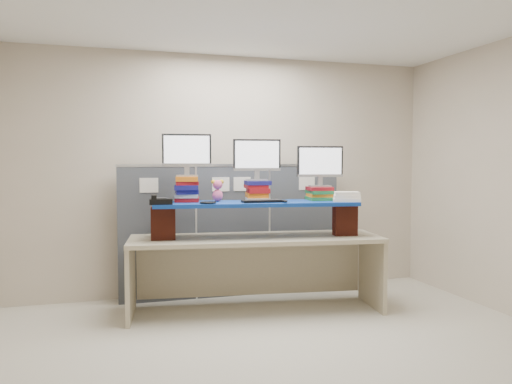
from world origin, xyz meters
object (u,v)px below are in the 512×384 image
object	(u,v)px
blue_board	(256,204)
desk	(256,252)
desk_phone	(160,201)
monitor_right	(320,164)
keyboard	(263,201)
monitor_left	(187,152)
monitor_center	(257,157)

from	to	relation	value
blue_board	desk	bearing A→B (deg)	-172.74
desk	desk_phone	bearing A→B (deg)	-171.39
monitor_right	desk	bearing A→B (deg)	-170.55
desk	keyboard	distance (m)	0.54
keyboard	desk_phone	size ratio (longest dim) A/B	1.81
desk	desk_phone	distance (m)	1.12
monitor_right	keyboard	distance (m)	0.79
desk	monitor_left	size ratio (longest dim) A/B	5.30
monitor_left	monitor_center	xyz separation A→B (m)	(0.72, -0.09, -0.05)
monitor_left	monitor_center	bearing A→B (deg)	-0.00
monitor_center	monitor_right	world-z (taller)	monitor_center
keyboard	monitor_center	bearing A→B (deg)	90.58
monitor_right	keyboard	xyz separation A→B (m)	(-0.68, -0.13, -0.38)
monitor_left	keyboard	bearing A→B (deg)	-15.78
monitor_center	monitor_right	xyz separation A→B (m)	(0.68, -0.09, -0.07)
desk	monitor_right	size ratio (longest dim) A/B	5.30
desk	keyboard	world-z (taller)	keyboard
monitor_left	desk_phone	size ratio (longest dim) A/B	2.13
desk_phone	keyboard	bearing A→B (deg)	0.98
blue_board	monitor_center	bearing A→B (deg)	76.41
desk	monitor_right	xyz separation A→B (m)	(0.72, 0.03, 0.91)
keyboard	monitor_left	bearing A→B (deg)	158.06
blue_board	monitor_right	bearing A→B (deg)	9.45
monitor_center	monitor_left	bearing A→B (deg)	180.00
blue_board	keyboard	world-z (taller)	keyboard
keyboard	desk_phone	world-z (taller)	desk_phone
blue_board	monitor_right	distance (m)	0.83
monitor_center	keyboard	xyz separation A→B (m)	(-0.00, -0.21, -0.44)
monitor_center	keyboard	size ratio (longest dim) A/B	1.18
monitor_right	monitor_left	bearing A→B (deg)	180.00
desk	monitor_center	bearing A→B (deg)	76.41
monitor_left	monitor_right	bearing A→B (deg)	-0.00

